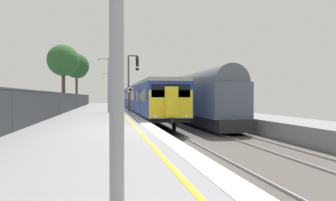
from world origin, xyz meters
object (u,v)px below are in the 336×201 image
commuter_train_at_platform (131,98)px  platform_lamp_far (108,86)px  background_tree_centre (77,67)px  signal_gantry (131,77)px  freight_train_adjacent_track (171,97)px  platform_lamp_mid (108,80)px  background_tree_left (64,62)px  speed_limit_sign (130,96)px

commuter_train_at_platform → platform_lamp_far: bearing=134.5°
platform_lamp_far → background_tree_centre: (-5.04, -1.95, 3.09)m
signal_gantry → freight_train_adjacent_track: bearing=51.0°
signal_gantry → platform_lamp_mid: 2.40m
signal_gantry → background_tree_left: (-7.66, 10.14, 2.46)m
platform_lamp_far → background_tree_centre: bearing=-158.9°
platform_lamp_mid → background_tree_centre: size_ratio=0.59×
freight_train_adjacent_track → platform_lamp_far: platform_lamp_far is taller
signal_gantry → background_tree_left: bearing=127.1°
background_tree_left → commuter_train_at_platform: bearing=48.1°
freight_train_adjacent_track → speed_limit_sign: 11.91m
signal_gantry → platform_lamp_mid: (-2.17, -0.96, -0.40)m
platform_lamp_far → background_tree_left: 15.18m
signal_gantry → background_tree_centre: background_tree_centre is taller
commuter_train_at_platform → platform_lamp_far: (-3.66, 3.72, 2.05)m
commuter_train_at_platform → freight_train_adjacent_track: freight_train_adjacent_track is taller
background_tree_centre → background_tree_left: bearing=-92.2°
speed_limit_sign → platform_lamp_mid: 3.53m
platform_lamp_far → freight_train_adjacent_track: bearing=-66.1°
freight_train_adjacent_track → signal_gantry: 8.95m
commuter_train_at_platform → platform_lamp_far: 5.61m
signal_gantry → background_tree_left: size_ratio=0.69×
commuter_train_at_platform → signal_gantry: bearing=-94.2°
speed_limit_sign → platform_lamp_mid: size_ratio=0.47×
commuter_train_at_platform → background_tree_left: size_ratio=8.01×
freight_train_adjacent_track → commuter_train_at_platform: bearing=106.5°
platform_lamp_mid → commuter_train_at_platform: bearing=80.3°
background_tree_centre → freight_train_adjacent_track: bearing=-50.4°
platform_lamp_mid → platform_lamp_far: (0.00, 25.02, 0.30)m
freight_train_adjacent_track → background_tree_left: 14.28m
signal_gantry → background_tree_centre: size_ratio=0.64×
commuter_train_at_platform → platform_lamp_mid: size_ratio=12.71×
speed_limit_sign → platform_lamp_far: (-1.81, 27.65, 1.80)m
commuter_train_at_platform → freight_train_adjacent_track: (4.00, -13.55, 0.20)m
commuter_train_at_platform → speed_limit_sign: size_ratio=27.19×
platform_lamp_mid → platform_lamp_far: size_ratio=0.90×
freight_train_adjacent_track → speed_limit_sign: freight_train_adjacent_track is taller
platform_lamp_far → speed_limit_sign: bearing=-86.3°
freight_train_adjacent_track → background_tree_centre: size_ratio=4.37×
signal_gantry → platform_lamp_far: bearing=95.1°
commuter_train_at_platform → speed_limit_sign: commuter_train_at_platform is taller
freight_train_adjacent_track → background_tree_centre: background_tree_centre is taller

